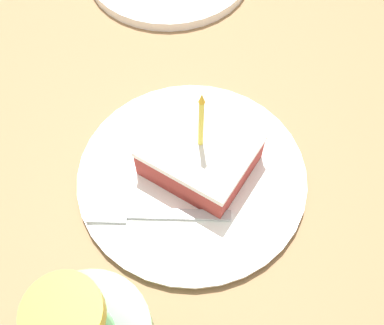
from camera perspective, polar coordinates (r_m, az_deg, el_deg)
name	(u,v)px	position (r m, az deg, el deg)	size (l,w,h in m)	color
ground_plane	(181,168)	(0.57, -1.45, -0.65)	(2.40, 2.40, 0.04)	olive
plate	(192,175)	(0.54, 0.00, -1.60)	(0.27, 0.27, 0.01)	white
cake_slice	(202,151)	(0.52, 1.30, 1.42)	(0.10, 0.12, 0.13)	#99332D
fork	(148,214)	(0.51, -5.66, -6.50)	(0.10, 0.15, 0.01)	#B2B2B7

